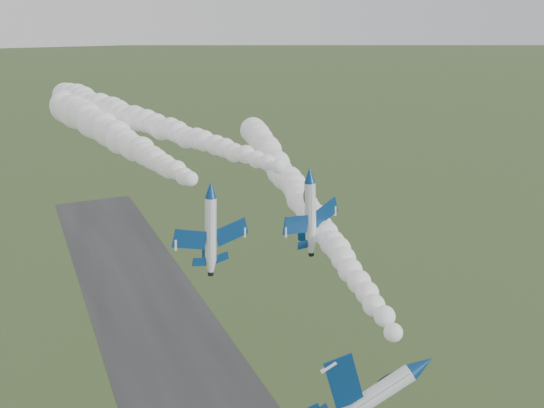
{
  "coord_description": "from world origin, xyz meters",
  "views": [
    {
      "loc": [
        -22.38,
        -40.46,
        61.75
      ],
      "look_at": [
        3.87,
        19.41,
        40.32
      ],
      "focal_mm": 40.0,
      "sensor_mm": 36.0,
      "label": 1
    }
  ],
  "objects": [
    {
      "name": "smoke_trail_jet_pair_right",
      "position": [
        -2.09,
        52.97,
        44.28
      ],
      "size": [
        26.98,
        60.41,
        4.85
      ],
      "primitive_type": null,
      "rotation": [
        0.0,
        0.0,
        0.37
      ],
      "color": "silver"
    },
    {
      "name": "jet_pair_right",
      "position": [
        9.44,
        20.85,
        42.81
      ],
      "size": [
        9.68,
        11.15,
        2.87
      ],
      "rotation": [
        0.0,
        -0.06,
        0.37
      ],
      "color": "white"
    },
    {
      "name": "smoke_trail_jet_lead",
      "position": [
        14.57,
        34.17,
        35.88
      ],
      "size": [
        18.24,
        73.01,
        5.04
      ],
      "primitive_type": null,
      "rotation": [
        0.0,
        0.0,
        -0.18
      ],
      "color": "silver"
    },
    {
      "name": "jet_pair_left",
      "position": [
        -2.56,
        21.76,
        42.17
      ],
      "size": [
        9.66,
        11.43,
        2.83
      ],
      "rotation": [
        0.0,
        0.04,
        0.16
      ],
      "color": "white"
    },
    {
      "name": "jet_lead",
      "position": [
        7.0,
        -5.1,
        32.95
      ],
      "size": [
        5.94,
        13.21,
        9.52
      ],
      "rotation": [
        0.0,
        1.05,
        -0.18
      ],
      "color": "white"
    },
    {
      "name": "smoke_trail_jet_pair_left",
      "position": [
        -8.06,
        52.0,
        43.18
      ],
      "size": [
        14.66,
        57.15,
        5.68
      ],
      "primitive_type": null,
      "rotation": [
        0.0,
        0.0,
        0.16
      ],
      "color": "silver"
    }
  ]
}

